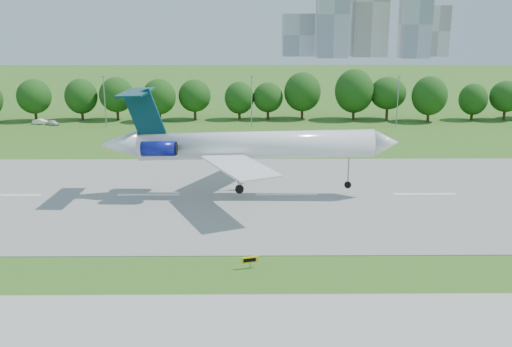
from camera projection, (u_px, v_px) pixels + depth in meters
ground at (106, 266)px, 58.06m from camera, size 600.00×600.00×0.00m
runway at (149, 195)px, 82.24m from camera, size 400.00×45.00×0.08m
tree_line at (193, 96)px, 145.49m from camera, size 288.40×8.40×10.40m
light_poles at (178, 101)px, 135.76m from camera, size 175.90×0.25×12.19m
skyline at (364, 16)px, 429.11m from camera, size 127.00×52.00×80.00m
airliner at (241, 144)px, 80.52m from camera, size 42.13×30.79×14.39m
taxi_sign_right at (250, 260)px, 57.39m from camera, size 1.75×0.66×1.24m
service_vehicle_a at (41, 122)px, 140.72m from camera, size 4.15×2.00×1.31m
service_vehicle_b at (53, 123)px, 139.53m from camera, size 3.87×3.02×1.23m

